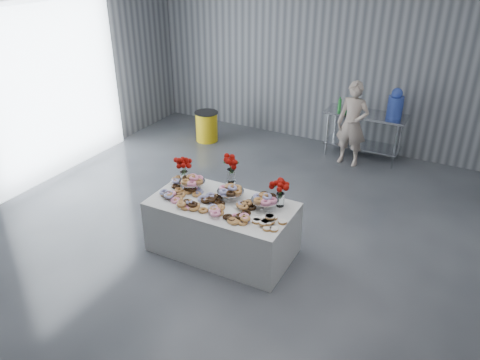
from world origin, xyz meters
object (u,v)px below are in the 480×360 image
Objects in this scene: water_jug at (395,104)px; trash_barrel at (207,126)px; display_table at (222,227)px; prep_table at (364,127)px; person at (352,124)px.

water_jug reaches higher than trash_barrel.
water_jug is (1.34, 3.96, 0.77)m from display_table.
water_jug is (0.50, -0.00, 0.53)m from prep_table.
water_jug is at bearing 11.55° from trash_barrel.
prep_table is 2.71× the size of water_jug.
person is 3.02m from trash_barrel.
person is (0.70, 3.56, 0.42)m from display_table.
trash_barrel is (-2.26, 3.22, -0.06)m from display_table.
water_jug reaches higher than display_table.
person reaches higher than trash_barrel.
person reaches higher than prep_table.
person is at bearing -148.02° from water_jug.
display_table is 3.65m from person.
trash_barrel is at bearing -169.17° from person.
water_jug is 0.35× the size of person.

